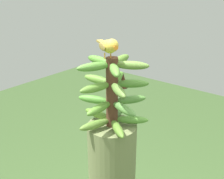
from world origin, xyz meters
The scene contains 2 objects.
banana_bunch centered at (0.00, 0.00, 1.51)m, with size 0.30×0.30×0.29m.
perched_bird centered at (0.03, 0.01, 1.71)m, with size 0.11×0.17×0.08m.
Camera 1 is at (0.81, 0.66, 1.94)m, focal length 45.11 mm.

